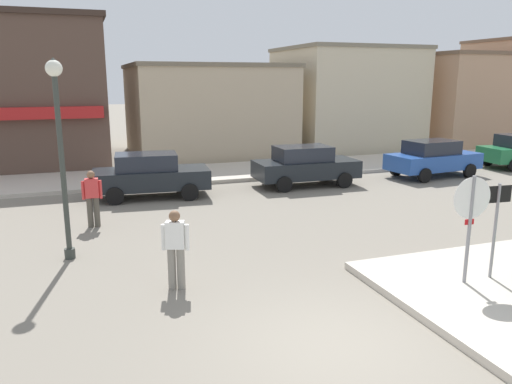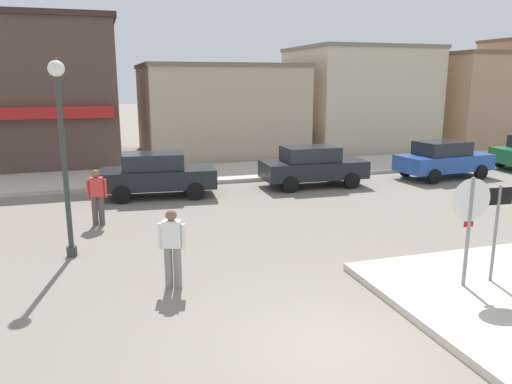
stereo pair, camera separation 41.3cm
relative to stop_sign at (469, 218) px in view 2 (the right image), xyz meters
The scene contains 14 objects.
ground_plane 3.85m from the stop_sign, 161.65° to the right, with size 160.00×160.00×0.00m, color gray.
kerb_far 13.99m from the stop_sign, 103.99° to the left, with size 80.00×4.00×0.15m, color beige.
stop_sign is the anchor object (origin of this frame).
one_way_sign 0.71m from the stop_sign, ahead, with size 0.60×0.07×2.10m.
lamp_post 8.77m from the stop_sign, 148.92° to the left, with size 0.36×0.36×4.54m.
parked_car_nearest 11.16m from the stop_sign, 115.36° to the left, with size 4.14×2.16×1.56m.
parked_car_second 10.13m from the stop_sign, 83.26° to the left, with size 4.04×1.95×1.56m.
parked_car_third 12.19m from the stop_sign, 54.44° to the left, with size 4.15×2.17×1.56m.
pedestrian_crossing_near 9.73m from the stop_sign, 134.31° to the left, with size 0.55×0.24×1.61m.
pedestrian_crossing_far 5.75m from the stop_sign, 160.20° to the left, with size 0.55×0.33×1.61m.
building_corner_shop 22.48m from the stop_sign, 117.01° to the left, with size 9.16×9.43×6.88m.
building_storefront_left_near 19.78m from the stop_sign, 90.89° to the left, with size 8.23×7.91×4.85m.
building_storefront_left_mid 20.99m from the stop_sign, 67.30° to the left, with size 7.30×6.81×5.89m.
building_storefront_right_near 24.38m from the stop_sign, 50.15° to the left, with size 6.06×7.10×5.62m.
Camera 2 is at (-3.22, -6.37, 4.09)m, focal length 35.00 mm.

